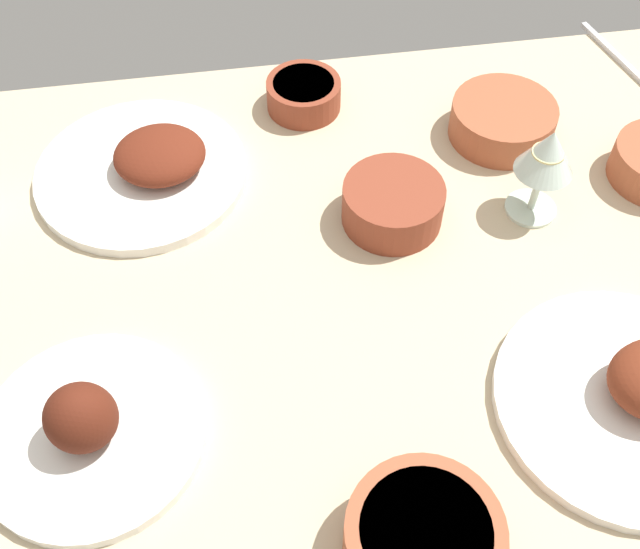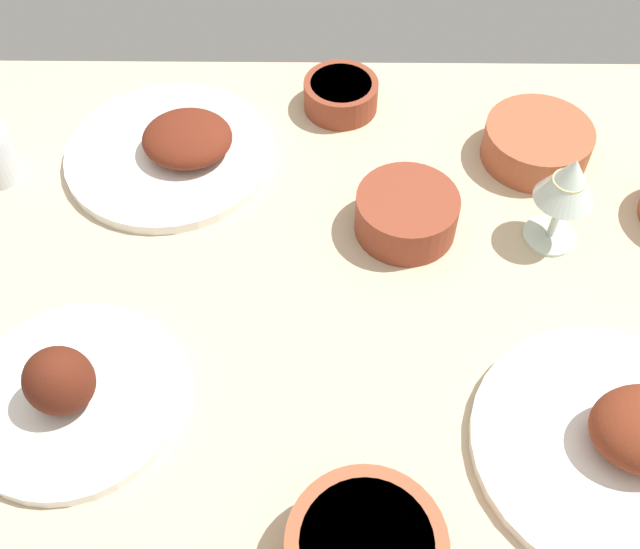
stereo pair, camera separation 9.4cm
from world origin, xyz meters
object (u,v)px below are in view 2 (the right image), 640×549
plate_far_side (68,393)px  plate_near_viewer (623,441)px  bowl_potatoes (407,212)px  bowl_cream (537,142)px  bowl_soup (341,94)px  plate_center_main (176,148)px  wine_glass (568,184)px

plate_far_side → plate_near_viewer: bearing=-4.9°
bowl_potatoes → bowl_cream: 23.83cm
plate_far_side → bowl_soup: 59.51cm
bowl_soup → bowl_cream: (27.80, -10.74, 0.38)cm
bowl_potatoes → bowl_soup: (-8.42, 24.60, -0.60)cm
bowl_potatoes → bowl_soup: 26.01cm
bowl_soup → bowl_cream: 29.81cm
plate_far_side → plate_center_main: 40.21cm
plate_far_side → bowl_potatoes: size_ratio=1.84×
bowl_cream → wine_glass: (-0.26, -15.19, 6.99)cm
bowl_potatoes → wine_glass: size_ratio=0.96×
plate_far_side → bowl_potatoes: (39.02, 26.44, 0.83)cm
plate_near_viewer → bowl_potatoes: bearing=123.8°
bowl_soup → plate_near_viewer: bearing=-62.2°
plate_far_side → wine_glass: bearing=23.4°
plate_center_main → bowl_cream: (51.51, 0.69, 1.04)cm
plate_far_side → wine_glass: size_ratio=1.77×
plate_center_main → bowl_soup: 26.33cm
plate_far_side → wine_glass: 63.80cm
bowl_soup → wine_glass: bearing=-43.3°
bowl_soup → plate_far_side: bearing=-120.9°
plate_near_viewer → bowl_soup: plate_near_viewer is taller
wine_glass → plate_center_main: bearing=164.2°
plate_far_side → plate_near_viewer: plate_far_side is taller
plate_near_viewer → wine_glass: wine_glass is taller
bowl_potatoes → wine_glass: (19.13, -1.33, 6.78)cm
plate_far_side → bowl_soup: (30.60, 51.04, 0.23)cm
plate_center_main → plate_near_viewer: bearing=-40.0°
plate_near_viewer → bowl_cream: plate_near_viewer is taller
bowl_cream → plate_center_main: bearing=-179.2°
bowl_potatoes → bowl_cream: size_ratio=0.89×
plate_near_viewer → bowl_potatoes: 38.07cm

